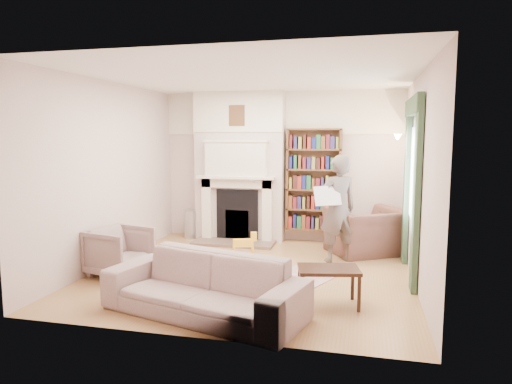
% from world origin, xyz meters
% --- Properties ---
extents(floor, '(4.50, 4.50, 0.00)m').
position_xyz_m(floor, '(0.00, 0.00, 0.00)').
color(floor, olive).
rests_on(floor, ground).
extents(ceiling, '(4.50, 4.50, 0.00)m').
position_xyz_m(ceiling, '(0.00, 0.00, 2.80)').
color(ceiling, white).
rests_on(ceiling, wall_back).
extents(wall_back, '(4.50, 0.00, 4.50)m').
position_xyz_m(wall_back, '(0.00, 2.25, 1.40)').
color(wall_back, beige).
rests_on(wall_back, floor).
extents(wall_front, '(4.50, 0.00, 4.50)m').
position_xyz_m(wall_front, '(0.00, -2.25, 1.40)').
color(wall_front, beige).
rests_on(wall_front, floor).
extents(wall_left, '(0.00, 4.50, 4.50)m').
position_xyz_m(wall_left, '(-2.25, 0.00, 1.40)').
color(wall_left, beige).
rests_on(wall_left, floor).
extents(wall_right, '(0.00, 4.50, 4.50)m').
position_xyz_m(wall_right, '(2.25, 0.00, 1.40)').
color(wall_right, beige).
rests_on(wall_right, floor).
extents(fireplace, '(1.70, 0.58, 2.80)m').
position_xyz_m(fireplace, '(-0.75, 2.05, 1.39)').
color(fireplace, beige).
rests_on(fireplace, floor).
extents(bookcase, '(1.00, 0.24, 1.85)m').
position_xyz_m(bookcase, '(0.65, 2.12, 1.18)').
color(bookcase, brown).
rests_on(bookcase, floor).
extents(window, '(0.02, 0.90, 1.30)m').
position_xyz_m(window, '(2.23, 0.40, 1.45)').
color(window, silver).
rests_on(window, wall_right).
extents(curtain_left, '(0.07, 0.32, 2.40)m').
position_xyz_m(curtain_left, '(2.20, -0.30, 1.20)').
color(curtain_left, '#2C452E').
rests_on(curtain_left, floor).
extents(curtain_right, '(0.07, 0.32, 2.40)m').
position_xyz_m(curtain_right, '(2.20, 1.10, 1.20)').
color(curtain_right, '#2C452E').
rests_on(curtain_right, floor).
extents(pelmet, '(0.09, 1.70, 0.24)m').
position_xyz_m(pelmet, '(2.19, 0.40, 2.38)').
color(pelmet, '#2C452E').
rests_on(pelmet, wall_right).
extents(wall_sconce, '(0.20, 0.24, 0.24)m').
position_xyz_m(wall_sconce, '(2.03, 1.50, 1.90)').
color(wall_sconce, gold).
rests_on(wall_sconce, wall_right).
extents(rug, '(3.19, 2.89, 0.01)m').
position_xyz_m(rug, '(-0.33, -0.23, 0.01)').
color(rug, beige).
rests_on(rug, floor).
extents(armchair_reading, '(1.53, 1.48, 0.76)m').
position_xyz_m(armchair_reading, '(1.62, 1.48, 0.38)').
color(armchair_reading, brown).
rests_on(armchair_reading, floor).
extents(armchair_left, '(0.90, 0.89, 0.69)m').
position_xyz_m(armchair_left, '(-1.79, -0.57, 0.34)').
color(armchair_left, gray).
rests_on(armchair_left, floor).
extents(sofa, '(2.42, 1.45, 0.66)m').
position_xyz_m(sofa, '(-0.14, -1.67, 0.33)').
color(sofa, '#B6A496').
rests_on(sofa, floor).
extents(man_reading, '(0.74, 0.66, 1.69)m').
position_xyz_m(man_reading, '(1.17, 0.88, 0.85)').
color(man_reading, '#564A45').
rests_on(man_reading, floor).
extents(newspaper, '(0.43, 0.32, 0.29)m').
position_xyz_m(newspaper, '(1.02, 0.68, 1.07)').
color(newspaper, beige).
rests_on(newspaper, man_reading).
extents(coffee_table, '(0.78, 0.59, 0.45)m').
position_xyz_m(coffee_table, '(1.18, -1.07, 0.23)').
color(coffee_table, black).
rests_on(coffee_table, floor).
extents(paraffin_heater, '(0.27, 0.27, 0.55)m').
position_xyz_m(paraffin_heater, '(-1.70, 1.90, 0.28)').
color(paraffin_heater, '#A2A5A9').
rests_on(paraffin_heater, floor).
extents(rocking_horse, '(0.54, 0.37, 0.44)m').
position_xyz_m(rocking_horse, '(-0.30, 0.63, 0.22)').
color(rocking_horse, yellow).
rests_on(rocking_horse, rug).
extents(board_game, '(0.40, 0.40, 0.03)m').
position_xyz_m(board_game, '(-0.13, 0.06, 0.03)').
color(board_game, '#E1EC53').
rests_on(board_game, rug).
extents(game_box_lid, '(0.36, 0.26, 0.06)m').
position_xyz_m(game_box_lid, '(-0.97, 0.30, 0.04)').
color(game_box_lid, '#BB3315').
rests_on(game_box_lid, rug).
extents(comic_annuals, '(0.65, 0.66, 0.02)m').
position_xyz_m(comic_annuals, '(0.23, -0.49, 0.02)').
color(comic_annuals, red).
rests_on(comic_annuals, rug).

